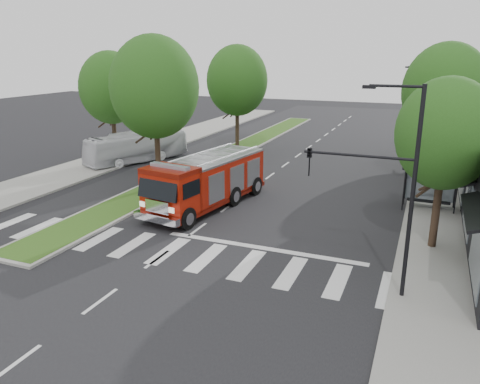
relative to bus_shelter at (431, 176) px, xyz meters
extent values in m
plane|color=black|center=(-11.20, -8.15, -2.04)|extent=(140.00, 140.00, 0.00)
cube|color=gray|center=(1.30, 1.85, -1.96)|extent=(5.00, 80.00, 0.15)
cube|color=gray|center=(-25.70, 1.85, -1.96)|extent=(5.00, 80.00, 0.15)
cube|color=gray|center=(-17.20, 9.85, -1.97)|extent=(3.00, 50.00, 0.14)
cube|color=#234413|center=(-17.20, 9.85, -1.89)|extent=(2.60, 49.50, 0.02)
cylinder|color=black|center=(-1.40, -0.75, -0.79)|extent=(0.08, 0.08, 2.50)
cylinder|color=black|center=(1.40, -0.75, -0.79)|extent=(0.08, 0.08, 2.50)
cylinder|color=black|center=(-1.40, 0.45, -0.79)|extent=(0.08, 0.08, 2.50)
cylinder|color=black|center=(1.40, 0.45, -0.79)|extent=(0.08, 0.08, 2.50)
cube|color=black|center=(0.00, -0.15, 0.51)|extent=(3.20, 1.60, 0.12)
cube|color=#8C99A5|center=(0.00, 0.55, -0.74)|extent=(2.80, 0.04, 1.80)
cube|color=black|center=(0.00, -0.15, -1.49)|extent=(2.40, 0.40, 0.08)
cylinder|color=black|center=(0.30, -6.15, -0.17)|extent=(0.36, 0.36, 3.74)
ellipsoid|color=#1A3C10|center=(0.30, -6.15, 3.49)|extent=(4.40, 4.40, 5.06)
cylinder|color=black|center=(0.30, 5.85, 0.16)|extent=(0.36, 0.36, 4.40)
ellipsoid|color=#1A3C10|center=(0.30, 5.85, 4.46)|extent=(5.60, 5.60, 6.44)
cylinder|color=black|center=(0.30, 15.85, -0.06)|extent=(0.36, 0.36, 3.96)
ellipsoid|color=#1A3C10|center=(0.30, 15.85, 3.81)|extent=(5.00, 5.00, 5.75)
cylinder|color=black|center=(-17.20, -2.15, 0.27)|extent=(0.36, 0.36, 4.62)
ellipsoid|color=#1A3C10|center=(-17.20, -2.15, 4.79)|extent=(5.80, 5.80, 6.67)
cylinder|color=black|center=(-17.20, 11.85, 0.16)|extent=(0.36, 0.36, 4.40)
ellipsoid|color=#1A3C10|center=(-17.20, 11.85, 4.46)|extent=(5.60, 5.60, 6.44)
cylinder|color=black|center=(-25.20, 3.85, 0.05)|extent=(0.36, 0.36, 4.18)
ellipsoid|color=#1A3C10|center=(-25.20, 3.85, 4.14)|extent=(5.20, 5.20, 5.98)
cylinder|color=black|center=(-0.70, -11.65, 1.96)|extent=(0.16, 0.16, 8.00)
cylinder|color=black|center=(-1.60, -11.65, 5.86)|extent=(1.80, 0.10, 0.10)
cube|color=black|center=(-2.50, -11.65, 5.81)|extent=(0.45, 0.20, 0.12)
cylinder|color=black|center=(-2.70, -11.65, 3.36)|extent=(4.00, 0.10, 0.10)
imported|color=black|center=(-4.50, -11.65, 2.96)|extent=(0.18, 0.22, 1.10)
cylinder|color=black|center=(-0.70, 11.85, 1.96)|extent=(0.16, 0.16, 8.00)
cylinder|color=black|center=(-1.60, 11.85, 5.86)|extent=(1.80, 0.10, 0.10)
cube|color=black|center=(-2.50, 11.85, 5.81)|extent=(0.45, 0.20, 0.12)
cube|color=#630E05|center=(-12.39, -4.40, -1.49)|extent=(4.20, 9.59, 0.28)
cube|color=#981608|center=(-12.25, -3.53, -0.33)|extent=(3.85, 7.41, 2.21)
cube|color=#981608|center=(-12.94, -7.77, -0.33)|extent=(3.04, 2.40, 2.32)
cube|color=#B2B2B7|center=(-12.25, -3.53, 0.83)|extent=(3.85, 7.41, 0.13)
cylinder|color=#B2B2B7|center=(-13.23, -3.37, 1.05)|extent=(1.17, 6.55, 0.11)
cylinder|color=#B2B2B7|center=(-11.27, -3.69, 1.05)|extent=(1.17, 6.55, 0.11)
cube|color=silver|center=(-13.14, -9.03, -1.38)|extent=(2.89, 0.84, 0.39)
cube|color=#8C99A5|center=(-12.94, -7.77, 1.16)|extent=(2.46, 0.77, 0.20)
cylinder|color=black|center=(-14.24, -7.90, -1.43)|extent=(0.58, 1.26, 1.21)
cylinder|color=black|center=(-11.74, -8.30, -1.43)|extent=(0.58, 1.26, 1.21)
cylinder|color=black|center=(-13.50, -3.32, -1.43)|extent=(0.58, 1.26, 1.21)
cylinder|color=black|center=(-11.00, -3.73, -1.43)|extent=(0.58, 1.26, 1.21)
cylinder|color=black|center=(-13.08, -0.71, -1.43)|extent=(0.58, 1.26, 1.21)
cylinder|color=black|center=(-10.57, -1.12, -1.43)|extent=(0.58, 1.26, 1.21)
imported|color=silver|center=(-23.20, 4.18, -0.77)|extent=(5.53, 9.24, 2.54)
camera|label=1|loc=(-0.40, -28.69, 6.98)|focal=35.00mm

